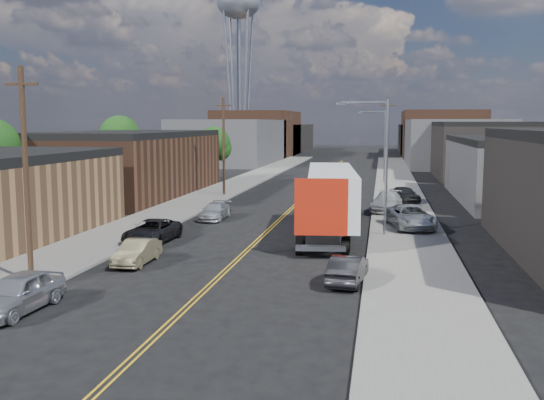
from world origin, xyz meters
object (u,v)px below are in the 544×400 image
at_px(water_tower, 239,9).
at_px(car_left_c, 152,231).
at_px(car_right_oncoming, 348,269).
at_px(car_ahead_truck, 325,184).
at_px(car_left_a, 18,293).
at_px(car_left_b, 137,252).
at_px(car_left_d, 215,211).
at_px(car_right_lot_a, 411,217).
at_px(car_right_lot_b, 387,202).
at_px(semi_truck, 333,195).
at_px(car_right_lot_c, 405,194).

xyz_separation_m(water_tower, car_left_c, (15.60, -89.48, -29.94)).
height_order(car_right_oncoming, car_ahead_truck, car_right_oncoming).
bearing_deg(car_left_a, water_tower, 101.25).
height_order(car_left_b, car_left_c, car_left_c).
relative_size(car_left_d, car_right_lot_a, 0.77).
height_order(car_left_b, car_right_lot_a, car_right_lot_a).
distance_m(water_tower, car_right_lot_b, 85.27).
height_order(water_tower, car_left_b, water_tower).
relative_size(car_left_c, car_right_lot_a, 0.89).
xyz_separation_m(car_left_c, car_right_lot_a, (16.19, 7.48, 0.24)).
bearing_deg(car_left_d, car_left_c, -97.29).
bearing_deg(semi_truck, car_ahead_truck, 90.50).
height_order(car_right_oncoming, car_right_lot_a, car_right_lot_a).
bearing_deg(car_left_c, car_left_b, -73.55).
bearing_deg(water_tower, car_left_d, -77.99).
height_order(car_left_b, car_left_d, car_left_b).
height_order(car_left_d, car_right_oncoming, car_right_oncoming).
xyz_separation_m(semi_truck, car_right_lot_c, (5.40, 16.21, -1.68)).
bearing_deg(car_left_c, water_tower, 102.57).
bearing_deg(car_left_b, car_ahead_truck, 79.82).
relative_size(semi_truck, car_right_lot_b, 3.21).
bearing_deg(car_ahead_truck, car_left_a, -100.76).
distance_m(car_left_a, car_right_oncoming, 14.33).
height_order(car_left_c, car_right_lot_a, car_right_lot_a).
relative_size(water_tower, car_left_d, 8.38).
distance_m(car_left_b, car_right_lot_c, 31.33).
bearing_deg(water_tower, semi_truck, -72.46).
bearing_deg(car_ahead_truck, car_left_b, -100.88).
height_order(water_tower, car_left_c, water_tower).
distance_m(water_tower, car_left_b, 101.24).
bearing_deg(car_left_b, car_right_oncoming, -9.90).
height_order(car_right_lot_a, car_ahead_truck, car_right_lot_a).
xyz_separation_m(car_right_lot_b, car_ahead_truck, (-6.70, 16.17, -0.30)).
bearing_deg(semi_truck, car_left_a, -124.72).
bearing_deg(car_right_lot_a, car_left_a, -138.13).
relative_size(car_right_lot_c, car_ahead_truck, 0.92).
distance_m(semi_truck, car_left_a, 22.80).
distance_m(car_left_d, car_right_lot_b, 14.46).
xyz_separation_m(car_left_d, car_right_oncoming, (11.26, -17.19, 0.03)).
relative_size(car_right_lot_b, car_right_lot_c, 1.28).
bearing_deg(car_left_a, car_right_lot_b, 66.59).
xyz_separation_m(car_left_c, car_right_lot_b, (14.60, 15.48, 0.22)).
relative_size(car_left_a, car_right_oncoming, 1.13).
bearing_deg(car_left_c, car_right_oncoming, -28.34).
bearing_deg(semi_truck, car_right_oncoming, -88.51).
relative_size(semi_truck, car_left_a, 3.74).
height_order(semi_truck, car_left_d, semi_truck).
bearing_deg(car_right_lot_c, car_left_a, -136.01).
relative_size(car_left_c, car_ahead_truck, 1.11).
height_order(semi_truck, car_left_a, semi_truck).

